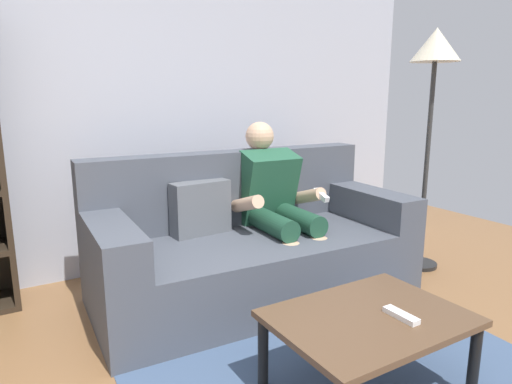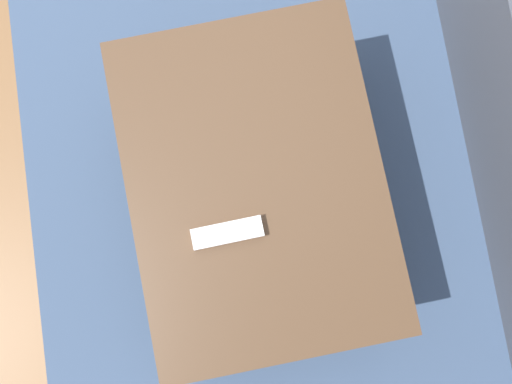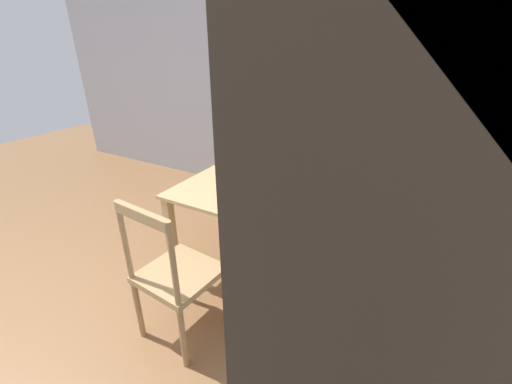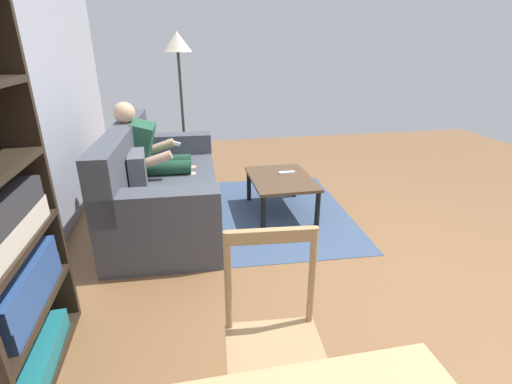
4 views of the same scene
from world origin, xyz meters
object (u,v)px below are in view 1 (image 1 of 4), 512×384
(couch, at_px, (250,246))
(tv_remote, at_px, (401,315))
(person_lounging, at_px, (276,203))
(coffee_table, at_px, (369,326))
(floor_lamp, at_px, (434,68))

(couch, xyz_separation_m, tv_remote, (-0.00, -1.32, 0.07))
(tv_remote, bearing_deg, couch, 89.54)
(couch, distance_m, person_lounging, 0.36)
(couch, bearing_deg, person_lounging, 11.27)
(coffee_table, bearing_deg, floor_lamp, 32.24)
(tv_remote, height_order, floor_lamp, floor_lamp)
(person_lounging, bearing_deg, tv_remote, -100.05)
(couch, relative_size, tv_remote, 12.76)
(person_lounging, height_order, tv_remote, person_lounging)
(couch, relative_size, floor_lamp, 1.18)
(person_lounging, distance_m, tv_remote, 1.40)
(coffee_table, xyz_separation_m, tv_remote, (0.10, -0.09, 0.06))
(person_lounging, bearing_deg, couch, -168.73)
(coffee_table, height_order, tv_remote, tv_remote)
(floor_lamp, bearing_deg, tv_remote, -143.53)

